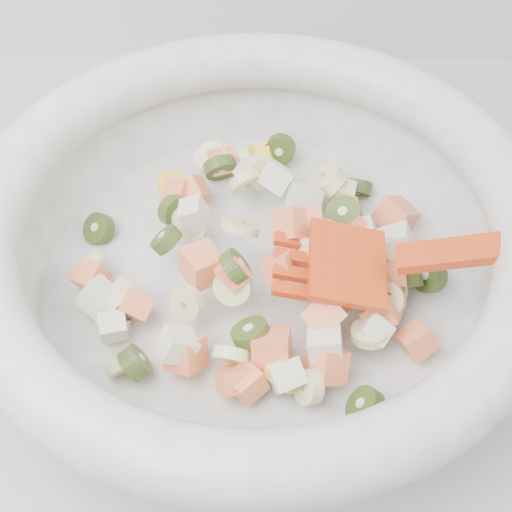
{
  "coord_description": "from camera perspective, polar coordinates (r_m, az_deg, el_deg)",
  "views": [
    {
      "loc": [
        0.02,
        1.09,
        1.35
      ],
      "look_at": [
        0.01,
        1.44,
        0.95
      ],
      "focal_mm": 55.0,
      "sensor_mm": 36.0,
      "label": 1
    }
  ],
  "objects": [
    {
      "name": "mixing_bowl",
      "position": [
        0.52,
        0.08,
        0.79
      ],
      "size": [
        0.48,
        0.39,
        0.12
      ],
      "color": "white",
      "rests_on": "counter"
    }
  ]
}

